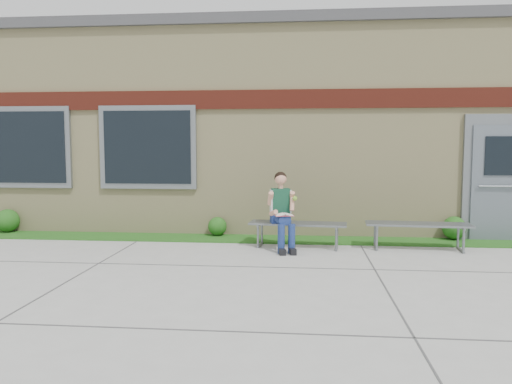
# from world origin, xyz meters

# --- Properties ---
(ground) EXTENTS (80.00, 80.00, 0.00)m
(ground) POSITION_xyz_m (0.00, 0.00, 0.00)
(ground) COLOR #9E9E99
(ground) RESTS_ON ground
(grass_strip) EXTENTS (16.00, 0.80, 0.02)m
(grass_strip) POSITION_xyz_m (0.00, 2.60, 0.01)
(grass_strip) COLOR #244A13
(grass_strip) RESTS_ON ground
(school_building) EXTENTS (16.20, 6.22, 4.20)m
(school_building) POSITION_xyz_m (-0.00, 5.99, 2.10)
(school_building) COLOR beige
(school_building) RESTS_ON ground
(bench_left) EXTENTS (1.68, 0.61, 0.43)m
(bench_left) POSITION_xyz_m (-0.09, 1.97, 0.33)
(bench_left) COLOR slate
(bench_left) RESTS_ON ground
(bench_right) EXTENTS (1.74, 0.59, 0.44)m
(bench_right) POSITION_xyz_m (1.91, 1.97, 0.34)
(bench_right) COLOR slate
(bench_right) RESTS_ON ground
(girl) EXTENTS (0.51, 0.82, 1.30)m
(girl) POSITION_xyz_m (-0.35, 1.78, 0.67)
(girl) COLOR navy
(girl) RESTS_ON ground
(shrub_west) EXTENTS (0.45, 0.45, 0.45)m
(shrub_west) POSITION_xyz_m (-5.86, 2.85, 0.25)
(shrub_west) COLOR #244A13
(shrub_west) RESTS_ON grass_strip
(shrub_mid) EXTENTS (0.35, 0.35, 0.35)m
(shrub_mid) POSITION_xyz_m (-1.63, 2.85, 0.20)
(shrub_mid) COLOR #244A13
(shrub_mid) RESTS_ON grass_strip
(shrub_east) EXTENTS (0.42, 0.42, 0.42)m
(shrub_east) POSITION_xyz_m (2.75, 2.85, 0.23)
(shrub_east) COLOR #244A13
(shrub_east) RESTS_ON grass_strip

